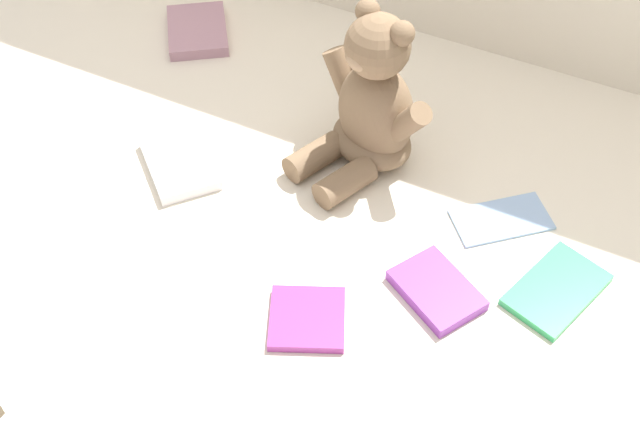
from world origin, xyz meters
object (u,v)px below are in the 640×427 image
at_px(teddy_bear, 372,108).
at_px(book_case_6, 307,319).
at_px(book_case_4, 557,290).
at_px(book_case_3, 437,290).
at_px(book_case_5, 179,163).
at_px(book_case_0, 197,31).
at_px(book_case_1, 501,218).

distance_m(teddy_bear, book_case_6, 0.32).
relative_size(book_case_4, book_case_6, 1.45).
relative_size(book_case_3, book_case_5, 0.85).
relative_size(book_case_0, book_case_5, 1.02).
xyz_separation_m(book_case_3, book_case_4, (0.14, 0.07, -0.00)).
bearing_deg(book_case_3, book_case_0, -90.24).
distance_m(book_case_0, book_case_4, 0.75).
bearing_deg(teddy_bear, book_case_4, 1.92).
relative_size(teddy_bear, book_case_1, 1.87).
relative_size(teddy_bear, book_case_5, 1.88).
relative_size(book_case_0, book_case_3, 1.20).
xyz_separation_m(book_case_1, book_case_5, (-0.46, -0.11, 0.00)).
bearing_deg(teddy_bear, book_case_0, -176.66).
height_order(book_case_1, book_case_6, book_case_6).
bearing_deg(book_case_4, book_case_1, -21.94).
relative_size(book_case_5, book_case_6, 1.41).
bearing_deg(book_case_5, book_case_3, 124.88).
xyz_separation_m(book_case_1, book_case_3, (-0.04, -0.16, 0.00)).
height_order(teddy_bear, book_case_6, teddy_bear).
bearing_deg(book_case_0, book_case_5, 82.39).
xyz_separation_m(teddy_bear, book_case_3, (0.18, -0.20, -0.08)).
xyz_separation_m(book_case_3, book_case_6, (-0.13, -0.11, -0.00)).
bearing_deg(book_case_1, book_case_5, 62.35).
bearing_deg(teddy_bear, book_case_1, 13.41).
height_order(teddy_bear, book_case_0, teddy_bear).
distance_m(book_case_3, book_case_4, 0.16).
bearing_deg(book_case_0, book_case_6, 99.68).
distance_m(book_case_5, book_case_6, 0.33).
distance_m(book_case_1, book_case_6, 0.32).
xyz_separation_m(teddy_bear, book_case_0, (-0.39, 0.14, -0.08)).
relative_size(teddy_bear, book_case_3, 2.20).
bearing_deg(book_case_4, book_case_5, 20.82).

